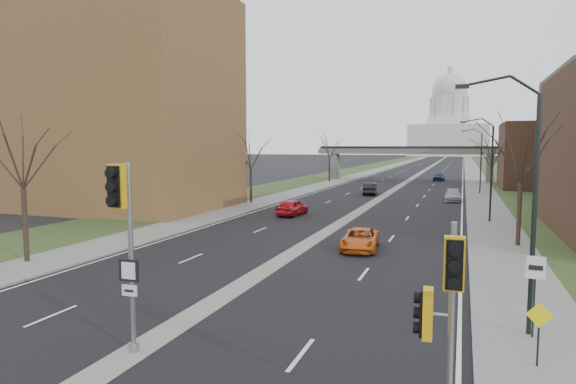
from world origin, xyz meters
The scene contains 29 objects.
ground centered at (0.00, 0.00, 0.00)m, with size 700.00×700.00×0.00m, color black.
road_surface centered at (0.00, 150.00, 0.01)m, with size 20.00×600.00×0.01m, color black.
median_strip centered at (0.00, 150.00, 0.00)m, with size 1.20×600.00×0.02m, color gray.
sidewalk_right centered at (12.00, 150.00, 0.06)m, with size 4.00×600.00×0.12m, color gray.
sidewalk_left centered at (-12.00, 150.00, 0.06)m, with size 4.00×600.00×0.12m, color gray.
grass_verge_right centered at (18.00, 150.00, 0.05)m, with size 8.00×600.00×0.10m, color #2B3D1C.
grass_verge_left centered at (-18.00, 150.00, 0.05)m, with size 8.00×600.00×0.10m, color #2B3D1C.
apartment_building centered at (-26.00, 30.00, 11.00)m, with size 25.00×16.00×22.00m, color brown.
commercial_block_far centered at (22.00, 70.00, 5.00)m, with size 14.00×14.00×10.00m, color #4D3024.
pedestrian_bridge centered at (0.00, 80.00, 4.84)m, with size 34.00×3.00×6.45m.
capitol centered at (0.00, 320.00, 18.60)m, with size 48.00×42.00×55.75m.
streetlight_near centered at (10.99, 6.00, 6.95)m, with size 2.61×0.20×8.70m.
streetlight_mid centered at (10.99, 32.00, 6.95)m, with size 2.61×0.20×8.70m.
streetlight_far centered at (10.99, 58.00, 6.95)m, with size 2.61×0.20×8.70m.
tree_left_a centered at (-13.00, 8.00, 6.64)m, with size 7.20×7.20×9.40m.
tree_left_b centered at (-13.00, 38.00, 6.23)m, with size 6.75×6.75×8.81m.
tree_left_c centered at (-13.00, 72.00, 7.04)m, with size 7.65×7.65×9.99m.
tree_right_a centered at (13.00, 22.00, 6.64)m, with size 7.20×7.20×9.40m.
tree_right_b centered at (13.00, 55.00, 5.82)m, with size 6.30×6.30×8.22m.
tree_right_c centered at (13.00, 95.00, 7.04)m, with size 7.65×7.65×9.99m.
signal_pole_median centered at (-0.03, 0.14, 4.16)m, with size 0.69×0.98×5.97m.
signal_pole_right centered at (9.23, -1.48, 3.21)m, with size 0.91×0.85×4.90m.
speed_limit_sign centered at (11.88, 5.70, 2.01)m, with size 0.59×0.08×2.75m.
warning_sign centered at (11.72, 3.40, 1.35)m, with size 0.74×0.06×1.90m.
car_left_near centered at (-5.36, 30.48, 0.77)m, with size 1.81×4.49×1.53m, color red.
car_left_far centered at (-2.00, 52.29, 0.78)m, with size 1.65×4.74×1.56m, color black.
car_right_near centered at (3.63, 17.81, 0.65)m, with size 2.15×4.67×1.30m, color #D05C16.
car_right_mid centered at (8.53, 47.96, 0.68)m, with size 1.90×4.66×1.35m, color #9D9EA4.
car_right_far centered at (5.37, 82.74, 0.78)m, with size 1.84×4.58×1.56m, color navy.
Camera 1 is at (9.52, -11.61, 6.45)m, focal length 30.00 mm.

